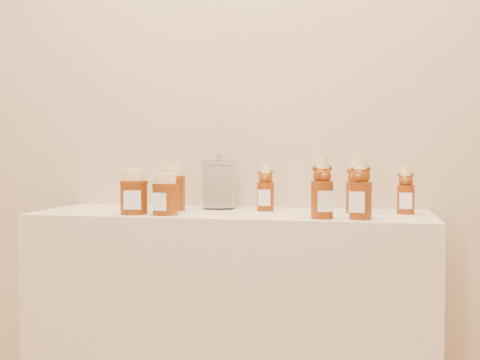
% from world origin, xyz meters
% --- Properties ---
extents(wall_back, '(3.50, 0.02, 2.70)m').
position_xyz_m(wall_back, '(0.00, 1.75, 1.35)').
color(wall_back, tan).
rests_on(wall_back, ground).
extents(display_table, '(1.20, 0.40, 0.90)m').
position_xyz_m(display_table, '(0.00, 1.55, 0.45)').
color(display_table, beige).
rests_on(display_table, ground).
extents(bear_bottle_back_left, '(0.06, 0.06, 0.17)m').
position_xyz_m(bear_bottle_back_left, '(0.09, 1.61, 0.98)').
color(bear_bottle_back_left, '#622407').
rests_on(bear_bottle_back_left, display_table).
extents(bear_bottle_back_mid, '(0.07, 0.07, 0.18)m').
position_xyz_m(bear_bottle_back_mid, '(0.37, 1.59, 0.99)').
color(bear_bottle_back_mid, '#622407').
rests_on(bear_bottle_back_mid, display_table).
extents(bear_bottle_back_right, '(0.06, 0.06, 0.16)m').
position_xyz_m(bear_bottle_back_right, '(0.52, 1.60, 0.98)').
color(bear_bottle_back_right, '#622407').
rests_on(bear_bottle_back_right, display_table).
extents(bear_bottle_front_left, '(0.09, 0.09, 0.19)m').
position_xyz_m(bear_bottle_front_left, '(0.28, 1.42, 1.00)').
color(bear_bottle_front_left, '#622407').
rests_on(bear_bottle_front_left, display_table).
extents(bear_bottle_front_right, '(0.08, 0.08, 0.19)m').
position_xyz_m(bear_bottle_front_right, '(0.39, 1.42, 1.00)').
color(bear_bottle_front_right, '#622407').
rests_on(bear_bottle_front_right, display_table).
extents(honey_jar_left, '(0.10, 0.10, 0.13)m').
position_xyz_m(honey_jar_left, '(-0.27, 1.43, 0.97)').
color(honey_jar_left, '#622407').
rests_on(honey_jar_left, display_table).
extents(honey_jar_back, '(0.11, 0.11, 0.14)m').
position_xyz_m(honey_jar_back, '(-0.20, 1.56, 0.97)').
color(honey_jar_back, '#622407').
rests_on(honey_jar_back, display_table).
extents(honey_jar_front, '(0.09, 0.09, 0.12)m').
position_xyz_m(honey_jar_front, '(-0.17, 1.43, 0.96)').
color(honey_jar_front, '#622407').
rests_on(honey_jar_front, display_table).
extents(glass_canister, '(0.11, 0.11, 0.17)m').
position_xyz_m(glass_canister, '(-0.06, 1.65, 0.99)').
color(glass_canister, white).
rests_on(glass_canister, display_table).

